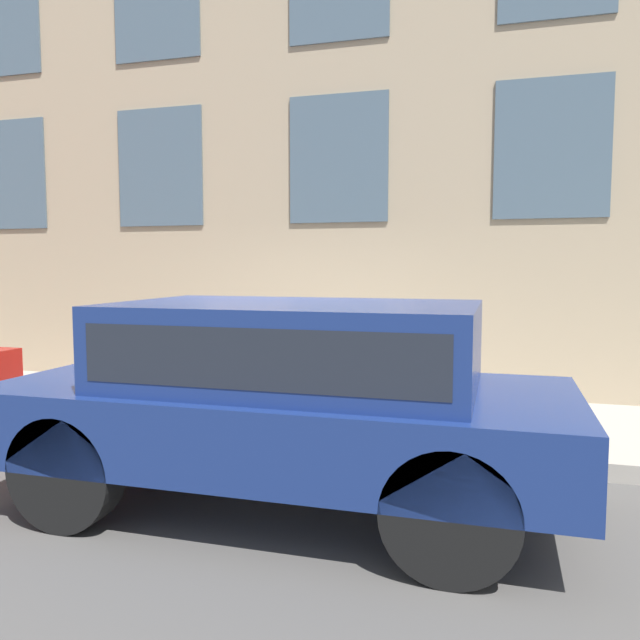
% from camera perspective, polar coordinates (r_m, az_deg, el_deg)
% --- Properties ---
extents(ground_plane, '(80.00, 80.00, 0.00)m').
position_cam_1_polar(ground_plane, '(6.40, -4.16, -12.02)').
color(ground_plane, '#514F4C').
extents(sidewalk, '(2.51, 60.00, 0.17)m').
position_cam_1_polar(sidewalk, '(7.53, -0.79, -8.74)').
color(sidewalk, '#A8A093').
rests_on(sidewalk, ground_plane).
extents(building_facade, '(0.33, 40.00, 9.79)m').
position_cam_1_polar(building_facade, '(9.17, 2.00, 24.30)').
color(building_facade, tan).
rests_on(building_facade, ground_plane).
extents(fire_hydrant, '(0.37, 0.48, 0.71)m').
position_cam_1_polar(fire_hydrant, '(6.72, -2.85, -6.54)').
color(fire_hydrant, gray).
rests_on(fire_hydrant, sidewalk).
extents(person, '(0.29, 0.19, 1.21)m').
position_cam_1_polar(person, '(7.06, 2.70, -2.94)').
color(person, '#998466').
rests_on(person, sidewalk).
extents(parked_truck_navy_near, '(1.86, 4.32, 1.59)m').
position_cam_1_polar(parked_truck_navy_near, '(4.78, -2.94, -6.21)').
color(parked_truck_navy_near, black).
rests_on(parked_truck_navy_near, ground_plane).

